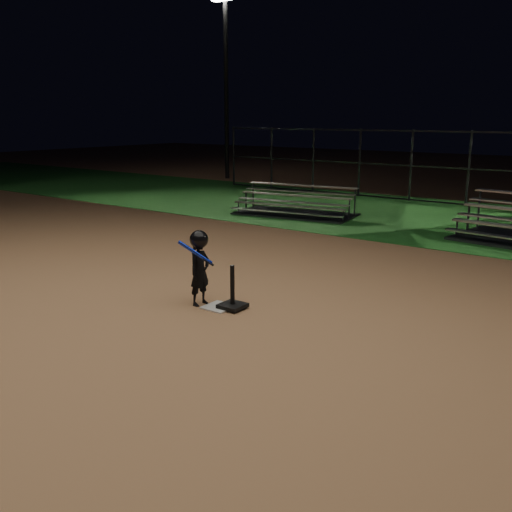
{
  "coord_description": "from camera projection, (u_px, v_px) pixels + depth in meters",
  "views": [
    {
      "loc": [
        5.57,
        -6.59,
        2.98
      ],
      "look_at": [
        0.0,
        1.0,
        0.65
      ],
      "focal_mm": 39.96,
      "sensor_mm": 36.0,
      "label": 1
    }
  ],
  "objects": [
    {
      "name": "batting_tee",
      "position": [
        233.0,
        300.0,
        8.98
      ],
      "size": [
        0.38,
        0.38,
        0.69
      ],
      "color": "black",
      "rests_on": "home_plate"
    },
    {
      "name": "home_plate",
      "position": [
        219.0,
        307.0,
        9.07
      ],
      "size": [
        0.45,
        0.45,
        0.02
      ],
      "primitive_type": "cube",
      "color": "beige",
      "rests_on": "ground"
    },
    {
      "name": "backstop_fence",
      "position": [
        469.0,
        169.0,
        18.95
      ],
      "size": [
        20.08,
        0.08,
        2.5
      ],
      "color": "#38383D",
      "rests_on": "ground"
    },
    {
      "name": "grass_strip",
      "position": [
        435.0,
        218.0,
        16.9
      ],
      "size": [
        60.0,
        8.0,
        0.01
      ],
      "primitive_type": "cube",
      "color": "#194F1A",
      "rests_on": "ground"
    },
    {
      "name": "ground",
      "position": [
        219.0,
        308.0,
        9.07
      ],
      "size": [
        80.0,
        80.0,
        0.0
      ],
      "primitive_type": "plane",
      "color": "#A6734B",
      "rests_on": "ground"
    },
    {
      "name": "light_pole_left",
      "position": [
        225.0,
        72.0,
        26.47
      ],
      "size": [
        0.9,
        0.53,
        8.3
      ],
      "color": "#2D2D30",
      "rests_on": "ground"
    },
    {
      "name": "child_batter",
      "position": [
        200.0,
        266.0,
        9.08
      ],
      "size": [
        0.47,
        0.55,
        1.23
      ],
      "rotation": [
        0.0,
        0.0,
        1.52
      ],
      "color": "black",
      "rests_on": "ground"
    },
    {
      "name": "bleacher_left",
      "position": [
        295.0,
        209.0,
        17.43
      ],
      "size": [
        3.81,
        2.27,
        0.88
      ],
      "rotation": [
        0.0,
        0.0,
        0.15
      ],
      "color": "#A9A9AE",
      "rests_on": "ground"
    }
  ]
}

